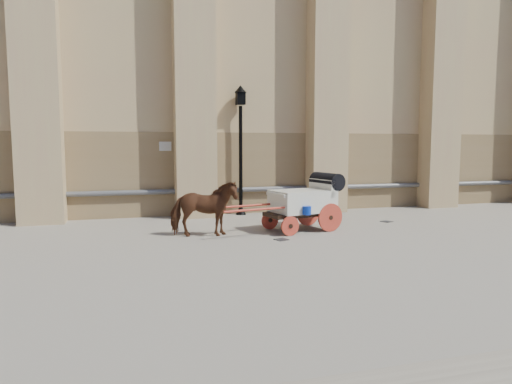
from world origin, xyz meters
name	(u,v)px	position (x,y,z in m)	size (l,w,h in m)	color
ground	(249,234)	(0.00, 0.00, 0.00)	(90.00, 90.00, 0.00)	gray
horse	(204,209)	(-1.30, 0.03, 0.78)	(0.84, 1.85, 1.56)	brown
carriage	(306,200)	(1.83, 0.22, 0.92)	(4.01, 1.81, 1.70)	black
street_lamp	(241,146)	(0.67, 3.71, 2.50)	(0.44, 0.44, 4.67)	black
drain_grate_near	(281,240)	(0.63, -0.97, 0.01)	(0.32, 0.32, 0.01)	black
drain_grate_far	(387,222)	(4.96, 0.82, 0.01)	(0.32, 0.32, 0.01)	black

